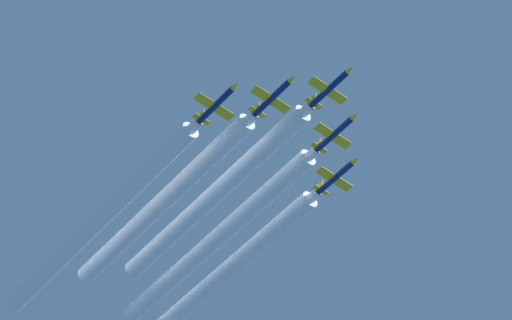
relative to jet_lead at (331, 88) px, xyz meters
The scene contains 10 objects.
jet_lead is the anchor object (origin of this frame).
jet_left_wingman 11.43m from the jet_lead, 136.54° to the right, with size 8.95×13.04×3.13m.
jet_right_wingman 11.50m from the jet_lead, 48.89° to the right, with size 8.95×13.04×3.13m.
jet_outer_left 22.55m from the jet_lead, 134.76° to the right, with size 8.95×13.04×3.13m.
jet_outer_right 22.77m from the jet_lead, 46.20° to the right, with size 8.95×13.04×3.13m.
smoke_trail_lead 37.04m from the jet_lead, 90.00° to the right, with size 4.03×62.22×4.03m.
smoke_trail_left_wingman 47.68m from the jet_lead, 100.01° to the right, with size 4.03×66.35×4.03m.
smoke_trail_right_wingman 45.95m from the jet_lead, 80.54° to the right, with size 4.03×61.48×4.03m.
smoke_trail_outer_left 57.89m from the jet_lead, 105.89° to the right, with size 4.03×67.53×4.03m.
smoke_trail_outer_right 60.24m from the jet_lead, 74.87° to the right, with size 4.03×71.65×4.03m.
Camera 1 is at (102.74, 107.74, 1.76)m, focal length 82.60 mm.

